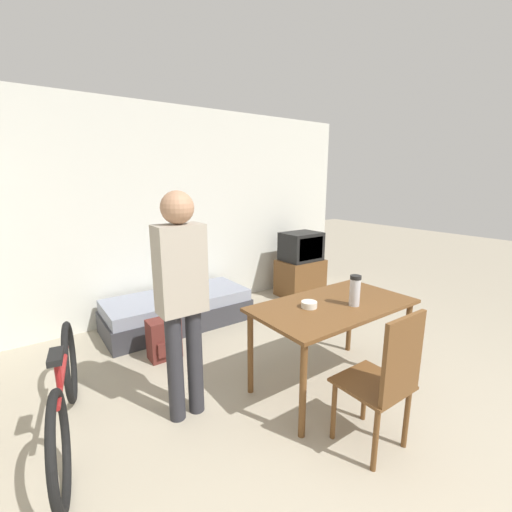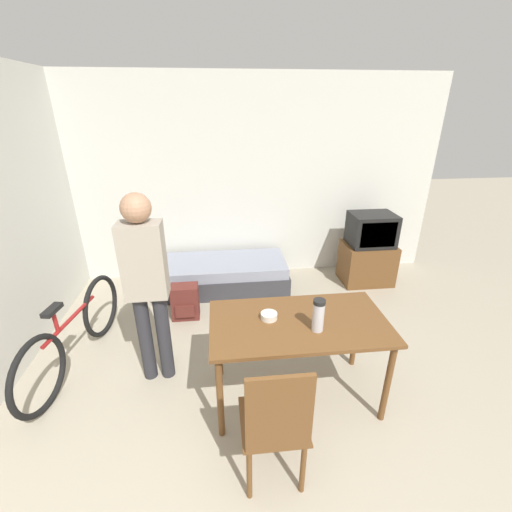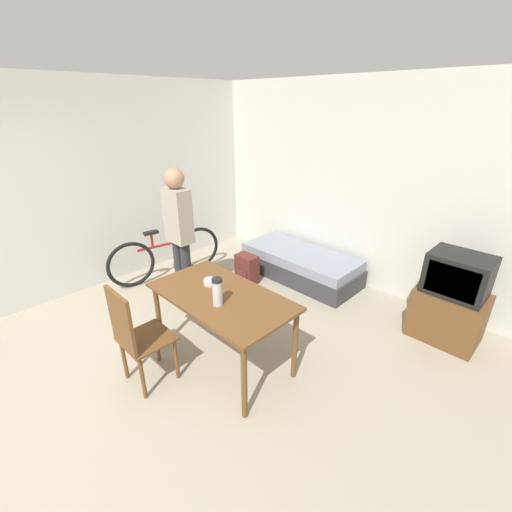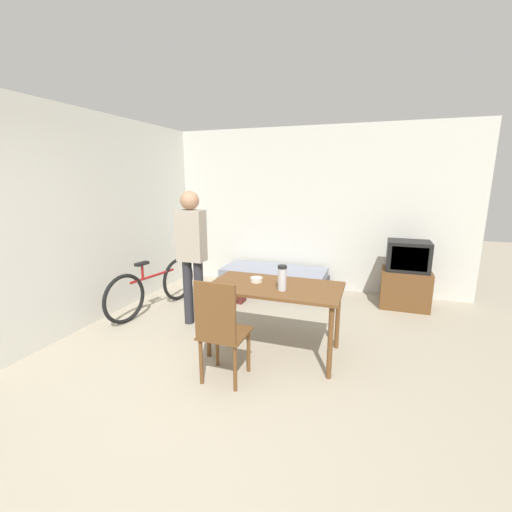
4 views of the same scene
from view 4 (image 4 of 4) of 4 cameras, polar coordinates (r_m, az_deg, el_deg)
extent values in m
plane|color=#9E937F|center=(2.96, -10.58, -26.52)|extent=(20.00, 20.00, 0.00)
cube|color=silver|center=(5.94, 7.58, 7.71)|extent=(5.45, 0.06, 2.70)
cube|color=silver|center=(5.21, -22.58, 6.13)|extent=(0.06, 4.80, 2.70)
cube|color=#333338|center=(5.78, 2.98, -4.68)|extent=(1.76, 0.76, 0.26)
cube|color=gray|center=(5.73, 3.00, -2.77)|extent=(1.71, 0.74, 0.14)
cube|color=brown|center=(5.52, 23.56, -4.98)|extent=(0.68, 0.50, 0.56)
cube|color=black|center=(5.40, 24.03, 0.05)|extent=(0.58, 0.45, 0.43)
cube|color=black|center=(5.19, 24.20, -0.45)|extent=(0.47, 0.01, 0.34)
cube|color=brown|center=(3.63, 3.18, -5.16)|extent=(1.39, 0.76, 0.03)
cylinder|color=brown|center=(3.71, -7.97, -11.17)|extent=(0.05, 0.05, 0.73)
cylinder|color=brown|center=(3.37, 12.27, -13.95)|extent=(0.05, 0.05, 0.73)
cylinder|color=brown|center=(4.25, -4.01, -7.92)|extent=(0.05, 0.05, 0.73)
cylinder|color=brown|center=(3.95, 13.46, -9.88)|extent=(0.05, 0.05, 0.73)
cube|color=brown|center=(3.29, -5.18, -12.70)|extent=(0.42, 0.42, 0.02)
cube|color=brown|center=(3.01, -6.84, -9.37)|extent=(0.39, 0.03, 0.54)
cylinder|color=brown|center=(3.47, -1.26, -15.47)|extent=(0.04, 0.04, 0.45)
cylinder|color=brown|center=(3.59, -6.49, -14.53)|extent=(0.04, 0.04, 0.45)
cylinder|color=brown|center=(3.20, -3.51, -18.17)|extent=(0.04, 0.04, 0.45)
cylinder|color=brown|center=(3.33, -9.14, -16.98)|extent=(0.04, 0.04, 0.45)
torus|color=black|center=(5.49, -12.78, -3.77)|extent=(0.17, 0.66, 0.66)
torus|color=black|center=(4.82, -21.07, -6.67)|extent=(0.17, 0.66, 0.66)
cylinder|color=maroon|center=(5.09, -16.78, -3.19)|extent=(0.18, 0.80, 0.04)
cylinder|color=maroon|center=(4.94, -18.40, -2.57)|extent=(0.04, 0.04, 0.20)
cube|color=black|center=(4.91, -18.50, -1.22)|extent=(0.11, 0.21, 0.04)
cylinder|color=#28282D|center=(4.55, -11.25, -5.92)|extent=(0.12, 0.12, 0.85)
cylinder|color=#28282D|center=(4.47, -9.47, -6.17)|extent=(0.12, 0.12, 0.85)
cube|color=#9E9384|center=(4.33, -10.76, 3.34)|extent=(0.34, 0.20, 0.64)
sphere|color=#A87A5B|center=(4.28, -11.00, 9.08)|extent=(0.23, 0.23, 0.23)
cylinder|color=#B7B7BC|center=(3.45, 4.38, -3.66)|extent=(0.09, 0.09, 0.26)
cylinder|color=black|center=(3.41, 4.41, -1.82)|extent=(0.09, 0.09, 0.03)
cylinder|color=beige|center=(3.74, 0.07, -3.96)|extent=(0.13, 0.13, 0.05)
cube|color=#56231E|center=(5.30, -3.59, -5.45)|extent=(0.31, 0.20, 0.42)
cube|color=#56231E|center=(5.22, -4.08, -6.48)|extent=(0.22, 0.03, 0.15)
camera|label=1|loc=(3.41, -45.49, 7.91)|focal=24.00mm
camera|label=2|loc=(1.96, -36.47, 23.61)|focal=24.00mm
camera|label=3|loc=(2.07, 59.24, 21.44)|focal=24.00mm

